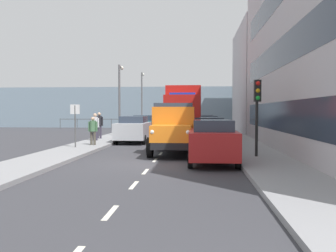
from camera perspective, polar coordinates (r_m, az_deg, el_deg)
ground_plane at (r=22.42m, az=0.06°, el=-2.92°), size 80.00×80.00×0.00m
sidewalk_left at (r=22.52m, az=11.49°, el=-2.75°), size 2.34×38.87×0.15m
sidewalk_right at (r=23.20m, az=-11.04°, el=-2.60°), size 2.34×38.87×0.15m
road_centreline_markings at (r=21.76m, az=-0.08°, el=-3.07°), size 0.12×35.06×0.01m
building_far_block at (r=36.43m, az=17.18°, el=6.83°), size 8.02×11.53×9.94m
sea_horizon at (r=44.73m, az=2.30°, el=2.92°), size 80.00×0.80×5.00m
seawall_railing at (r=41.15m, az=2.10°, el=0.76°), size 28.08×0.08×1.20m
truck_vintage_orange at (r=17.36m, az=0.90°, el=-0.56°), size 2.17×5.64×2.43m
lorry_cargo_red at (r=27.64m, az=2.50°, el=2.38°), size 2.58×8.20×3.87m
car_red_kerbside_near at (r=14.45m, az=6.95°, el=-2.29°), size 1.87×4.19×1.72m
car_black_kerbside_1 at (r=19.69m, az=6.30°, el=-1.05°), size 1.87×4.44×1.72m
car_grey_kerbside_2 at (r=25.47m, az=5.90°, el=-0.28°), size 1.90×3.99×1.72m
car_navy_kerbside_3 at (r=30.86m, az=5.66°, el=0.18°), size 1.75×4.51×1.72m
car_silver_oppositeside_0 at (r=23.75m, az=-5.40°, el=-0.47°), size 1.96×4.01×1.72m
car_teal_oppositeside_1 at (r=29.07m, az=-3.57°, el=0.06°), size 1.97×4.54×1.72m
pedestrian_couple_a at (r=21.00m, az=-11.60°, el=-0.40°), size 0.53×0.34×1.58m
pedestrian_near_railing at (r=24.22m, az=-11.27°, el=0.25°), size 0.53×0.34×1.76m
pedestrian_with_bag at (r=25.90m, az=-10.64°, el=0.46°), size 0.53×0.34×1.81m
traffic_light_near at (r=15.73m, az=13.71°, el=3.79°), size 0.28×0.41×3.20m
lamp_post_promenade at (r=29.19m, az=-7.50°, el=5.17°), size 0.32×1.14×5.53m
lamp_post_far at (r=41.36m, az=-4.06°, el=4.86°), size 0.32×1.14×6.22m
street_sign at (r=19.83m, az=-14.25°, el=1.19°), size 0.50×0.07×2.25m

